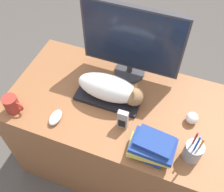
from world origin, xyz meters
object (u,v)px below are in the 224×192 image
at_px(computer_mouse, 55,117).
at_px(coffee_mug, 12,104).
at_px(book_stack, 152,147).
at_px(cat, 112,89).
at_px(monitor, 132,41).
at_px(keyboard, 108,97).
at_px(pen_cup, 193,151).
at_px(phone, 123,120).
at_px(baseball, 192,118).

relative_size(computer_mouse, coffee_mug, 0.91).
bearing_deg(book_stack, cat, 140.96).
bearing_deg(book_stack, monitor, 119.56).
height_order(computer_mouse, book_stack, book_stack).
bearing_deg(keyboard, pen_cup, -20.86).
bearing_deg(cat, monitor, 83.71).
height_order(monitor, coffee_mug, monitor).
relative_size(cat, computer_mouse, 3.63).
relative_size(pen_cup, book_stack, 0.99).
xyz_separation_m(monitor, phone, (0.09, -0.39, -0.20)).
bearing_deg(computer_mouse, baseball, 19.76).
relative_size(keyboard, pen_cup, 1.67).
distance_m(keyboard, book_stack, 0.42).
height_order(pen_cup, phone, pen_cup).
xyz_separation_m(keyboard, monitor, (0.05, 0.24, 0.25)).
distance_m(cat, monitor, 0.29).
bearing_deg(coffee_mug, book_stack, 1.32).
bearing_deg(cat, phone, -51.79).
height_order(monitor, baseball, monitor).
bearing_deg(keyboard, book_stack, -36.96).
bearing_deg(coffee_mug, baseball, 16.19).
distance_m(pen_cup, book_stack, 0.20).
bearing_deg(cat, book_stack, -39.04).
relative_size(baseball, phone, 0.54).
bearing_deg(keyboard, phone, -46.57).
height_order(cat, book_stack, cat).
distance_m(coffee_mug, baseball, 1.00).
height_order(coffee_mug, book_stack, book_stack).
height_order(keyboard, monitor, monitor).
height_order(monitor, book_stack, monitor).
height_order(keyboard, pen_cup, pen_cup).
xyz_separation_m(cat, monitor, (0.03, 0.24, 0.16)).
distance_m(cat, phone, 0.19).
distance_m(keyboard, phone, 0.21).
distance_m(cat, baseball, 0.47).
xyz_separation_m(baseball, book_stack, (-0.16, -0.26, 0.03)).
distance_m(coffee_mug, phone, 0.63).
bearing_deg(monitor, baseball, -27.85).
height_order(baseball, book_stack, book_stack).
bearing_deg(book_stack, keyboard, 143.04).
relative_size(cat, baseball, 5.73).
relative_size(keyboard, baseball, 5.59).
relative_size(keyboard, cat, 0.98).
xyz_separation_m(monitor, coffee_mug, (-0.53, -0.51, -0.21)).
xyz_separation_m(computer_mouse, coffee_mug, (-0.25, -0.03, 0.03)).
bearing_deg(pen_cup, keyboard, 159.14).
distance_m(keyboard, monitor, 0.35).
bearing_deg(keyboard, cat, 0.00).
relative_size(coffee_mug, pen_cup, 0.52).
relative_size(keyboard, coffee_mug, 3.22).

